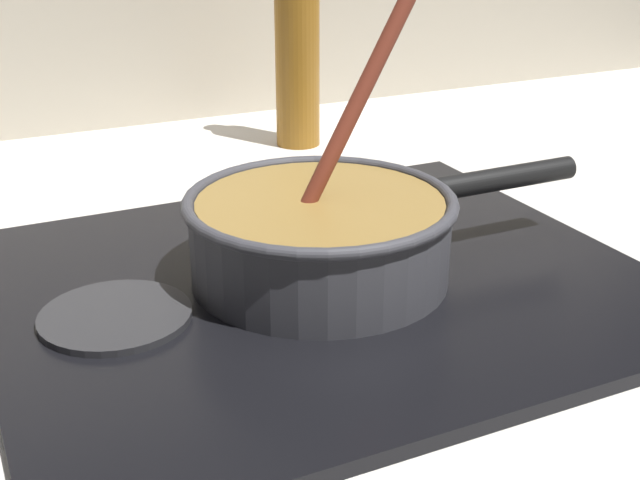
# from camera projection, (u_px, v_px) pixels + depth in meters

# --- Properties ---
(ground) EXTENTS (2.40, 1.60, 0.04)m
(ground) POSITION_uv_depth(u_px,v_px,m) (316.00, 434.00, 0.58)
(ground) COLOR beige
(hob_plate) EXTENTS (0.56, 0.48, 0.01)m
(hob_plate) POSITION_uv_depth(u_px,v_px,m) (320.00, 283.00, 0.74)
(hob_plate) COLOR black
(hob_plate) RESTS_ON ground
(burner_ring) EXTENTS (0.18, 0.18, 0.01)m
(burner_ring) POSITION_uv_depth(u_px,v_px,m) (320.00, 273.00, 0.74)
(burner_ring) COLOR #592D0C
(burner_ring) RESTS_ON hob_plate
(spare_burner) EXTENTS (0.12, 0.12, 0.01)m
(spare_burner) POSITION_uv_depth(u_px,v_px,m) (115.00, 316.00, 0.67)
(spare_burner) COLOR #262628
(spare_burner) RESTS_ON hob_plate
(cooking_pan) EXTENTS (0.39, 0.24, 0.27)m
(cooking_pan) POSITION_uv_depth(u_px,v_px,m) (322.00, 233.00, 0.73)
(cooking_pan) COLOR #38383D
(cooking_pan) RESTS_ON hob_plate
(sauce_bottle) EXTENTS (0.06, 0.06, 0.30)m
(sauce_bottle) POSITION_uv_depth(u_px,v_px,m) (297.00, 51.00, 1.11)
(sauce_bottle) COLOR #8C5919
(sauce_bottle) RESTS_ON ground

